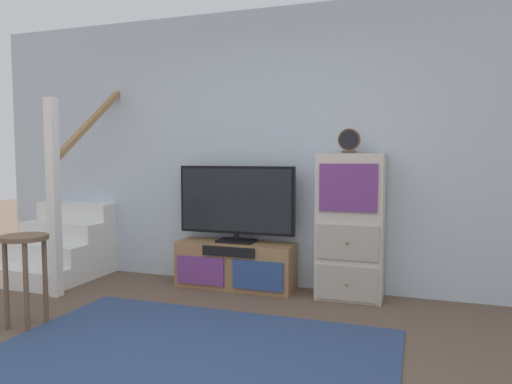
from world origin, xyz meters
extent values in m
cube|color=silver|center=(0.00, 2.46, 1.35)|extent=(6.40, 0.12, 2.70)
cube|color=navy|center=(0.00, 0.60, 0.01)|extent=(2.60, 1.80, 0.01)
cube|color=#997047|center=(-0.30, 2.20, 0.22)|extent=(1.15, 0.36, 0.44)
cube|color=#70387F|center=(-0.59, 2.01, 0.19)|extent=(0.49, 0.02, 0.27)
cube|color=#2D4784|center=(-0.01, 2.01, 0.19)|extent=(0.49, 0.02, 0.27)
cube|color=black|center=(-0.30, 2.01, 0.39)|extent=(0.52, 0.02, 0.09)
cube|color=black|center=(-0.30, 2.22, 0.46)|extent=(0.36, 0.22, 0.02)
cylinder|color=black|center=(-0.30, 2.22, 0.50)|extent=(0.05, 0.05, 0.06)
cube|color=black|center=(-0.30, 2.22, 0.86)|extent=(1.17, 0.05, 0.66)
cube|color=black|center=(-0.30, 2.19, 0.86)|extent=(1.12, 0.01, 0.61)
cube|color=beige|center=(0.80, 2.21, 0.65)|extent=(0.58, 0.34, 1.30)
cube|color=#ADA497|center=(0.80, 2.03, 0.18)|extent=(0.53, 0.02, 0.30)
sphere|color=olive|center=(0.80, 2.01, 0.18)|extent=(0.03, 0.03, 0.03)
cube|color=#ADA497|center=(0.80, 2.03, 0.54)|extent=(0.53, 0.02, 0.30)
sphere|color=olive|center=(0.80, 2.01, 0.54)|extent=(0.03, 0.03, 0.03)
cube|color=#70387F|center=(0.80, 2.03, 1.01)|extent=(0.49, 0.02, 0.41)
cube|color=#4C3823|center=(0.78, 2.19, 1.32)|extent=(0.12, 0.08, 0.02)
cylinder|color=brown|center=(0.78, 2.19, 1.42)|extent=(0.19, 0.04, 0.19)
cylinder|color=black|center=(0.78, 2.16, 1.42)|extent=(0.16, 0.01, 0.16)
cube|color=white|center=(-2.25, 1.53, 0.10)|extent=(0.90, 0.26, 0.19)
cube|color=white|center=(-2.25, 1.79, 0.19)|extent=(0.90, 0.26, 0.38)
cube|color=white|center=(-2.25, 2.05, 0.29)|extent=(0.90, 0.26, 0.57)
cube|color=white|center=(-2.25, 2.31, 0.38)|extent=(0.90, 0.26, 0.76)
cube|color=white|center=(-2.25, 2.57, 0.47)|extent=(0.90, 0.26, 0.95)
cube|color=white|center=(-1.75, 1.40, 0.90)|extent=(0.09, 0.09, 1.80)
cube|color=#9E7547|center=(-1.75, 2.05, 1.70)|extent=(0.06, 1.33, 0.99)
cylinder|color=brown|center=(-1.49, 0.60, 0.33)|extent=(0.04, 0.04, 0.66)
cylinder|color=brown|center=(-1.30, 0.60, 0.33)|extent=(0.04, 0.04, 0.66)
cylinder|color=brown|center=(-1.49, 0.79, 0.33)|extent=(0.04, 0.04, 0.66)
cylinder|color=brown|center=(-1.30, 0.79, 0.33)|extent=(0.04, 0.04, 0.66)
cylinder|color=brown|center=(-1.39, 0.69, 0.68)|extent=(0.34, 0.34, 0.03)
camera|label=1|loc=(1.37, -2.06, 1.28)|focal=33.47mm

